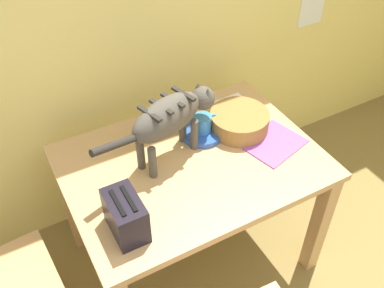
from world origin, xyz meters
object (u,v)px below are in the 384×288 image
at_px(dining_table, 192,174).
at_px(toaster, 126,216).
at_px(wicker_basket, 239,121).
at_px(coffee_mug, 203,123).
at_px(book_stack, 233,107).
at_px(magazine, 273,143).
at_px(cat, 171,117).
at_px(saucer_bowl, 202,132).

relative_size(dining_table, toaster, 5.80).
height_order(wicker_basket, toaster, toaster).
height_order(coffee_mug, book_stack, coffee_mug).
bearing_deg(book_stack, dining_table, -148.84).
bearing_deg(coffee_mug, dining_table, -134.83).
relative_size(coffee_mug, toaster, 0.65).
bearing_deg(magazine, cat, 145.29).
xyz_separation_m(coffee_mug, wicker_basket, (0.18, -0.05, -0.02)).
bearing_deg(saucer_bowl, wicker_basket, -15.06).
height_order(magazine, book_stack, book_stack).
xyz_separation_m(cat, toaster, (-0.35, -0.30, -0.14)).
bearing_deg(wicker_basket, magazine, -63.62).
xyz_separation_m(saucer_bowl, book_stack, (0.23, 0.09, 0.01)).
distance_m(cat, magazine, 0.53).
distance_m(cat, toaster, 0.48).
distance_m(coffee_mug, wicker_basket, 0.19).
bearing_deg(magazine, book_stack, 80.96).
distance_m(dining_table, magazine, 0.42).
xyz_separation_m(cat, saucer_bowl, (0.19, 0.06, -0.21)).
xyz_separation_m(saucer_bowl, toaster, (-0.54, -0.36, 0.07)).
distance_m(saucer_bowl, magazine, 0.35).
relative_size(saucer_bowl, wicker_basket, 0.73).
relative_size(coffee_mug, wicker_basket, 0.45).
bearing_deg(coffee_mug, toaster, -146.78).
distance_m(dining_table, wicker_basket, 0.35).
bearing_deg(cat, wicker_basket, 74.64).
bearing_deg(dining_table, wicker_basket, 15.37).
xyz_separation_m(cat, book_stack, (0.43, 0.14, -0.20)).
relative_size(saucer_bowl, toaster, 1.06).
distance_m(cat, coffee_mug, 0.26).
relative_size(book_stack, wicker_basket, 0.58).
xyz_separation_m(book_stack, toaster, (-0.77, -0.44, 0.06)).
height_order(saucer_bowl, book_stack, book_stack).
height_order(magazine, wicker_basket, wicker_basket).
relative_size(magazine, toaster, 1.38).
distance_m(saucer_bowl, book_stack, 0.25).
bearing_deg(coffee_mug, book_stack, 20.39).
bearing_deg(dining_table, coffee_mug, 45.17).
bearing_deg(toaster, dining_table, 28.39).
relative_size(dining_table, saucer_bowl, 5.49).
bearing_deg(saucer_bowl, dining_table, -134.09).
bearing_deg(coffee_mug, magazine, -39.95).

